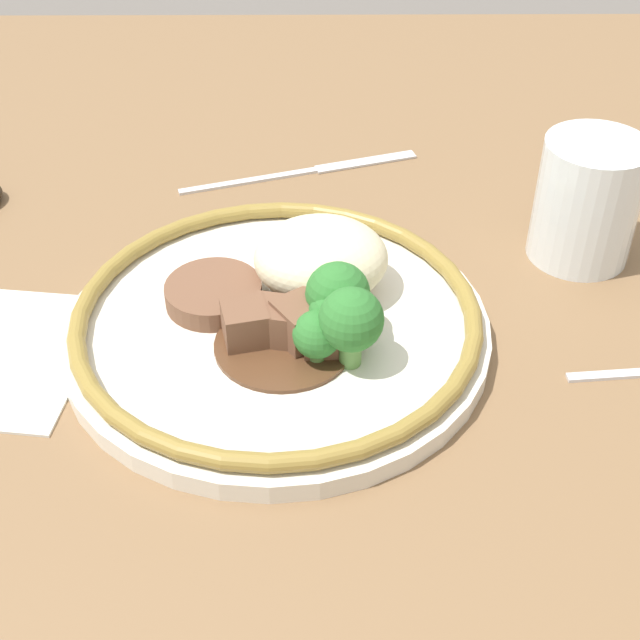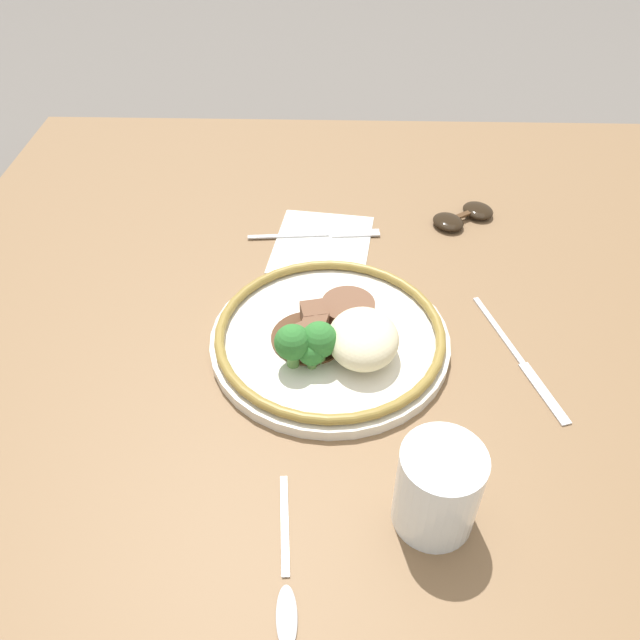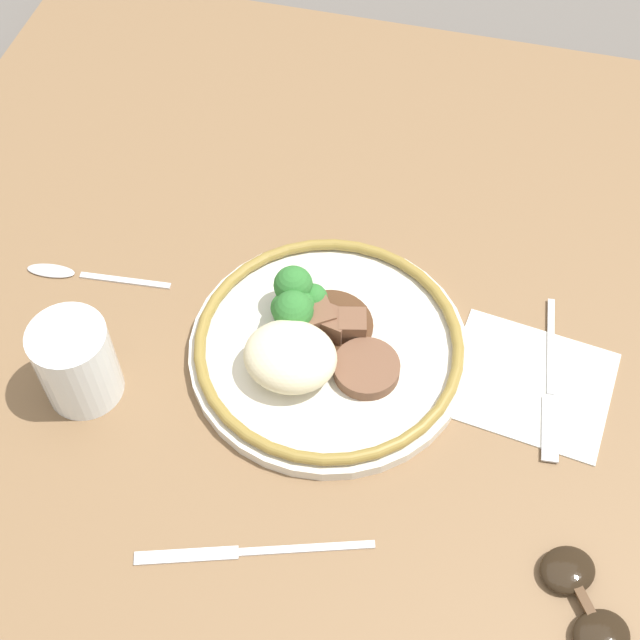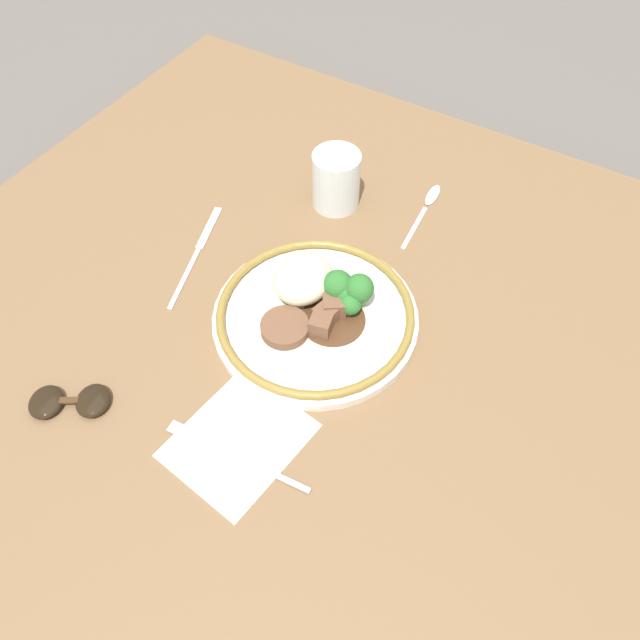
% 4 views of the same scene
% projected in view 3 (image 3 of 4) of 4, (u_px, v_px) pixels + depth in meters
% --- Properties ---
extents(ground_plane, '(8.00, 8.00, 0.00)m').
position_uv_depth(ground_plane, '(358.00, 401.00, 0.93)').
color(ground_plane, '#5B5651').
extents(dining_table, '(1.15, 1.15, 0.05)m').
position_uv_depth(dining_table, '(358.00, 390.00, 0.91)').
color(dining_table, brown).
rests_on(dining_table, ground).
extents(napkin, '(0.17, 0.15, 0.00)m').
position_uv_depth(napkin, '(529.00, 383.00, 0.89)').
color(napkin, silver).
rests_on(napkin, dining_table).
extents(plate, '(0.28, 0.28, 0.07)m').
position_uv_depth(plate, '(322.00, 343.00, 0.90)').
color(plate, silver).
rests_on(plate, dining_table).
extents(juice_glass, '(0.08, 0.08, 0.09)m').
position_uv_depth(juice_glass, '(77.00, 364.00, 0.85)').
color(juice_glass, orange).
rests_on(juice_glass, dining_table).
extents(fork, '(0.03, 0.19, 0.00)m').
position_uv_depth(fork, '(550.00, 392.00, 0.88)').
color(fork, silver).
rests_on(fork, napkin).
extents(knife, '(0.21, 0.07, 0.00)m').
position_uv_depth(knife, '(245.00, 552.00, 0.79)').
color(knife, silver).
rests_on(knife, dining_table).
extents(spoon, '(0.16, 0.03, 0.01)m').
position_uv_depth(spoon, '(69.00, 273.00, 0.97)').
color(spoon, silver).
rests_on(spoon, dining_table).
extents(sunglasses, '(0.10, 0.11, 0.02)m').
position_uv_depth(sunglasses, '(584.00, 602.00, 0.76)').
color(sunglasses, black).
rests_on(sunglasses, dining_table).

